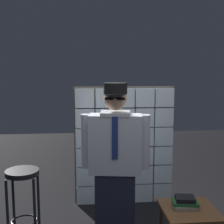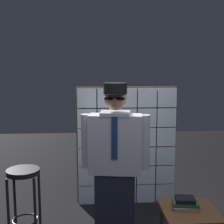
# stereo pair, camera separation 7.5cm
# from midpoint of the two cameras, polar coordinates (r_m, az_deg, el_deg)

# --- Properties ---
(glass_block_wall) EXTENTS (1.34, 0.10, 1.60)m
(glass_block_wall) POSITION_cam_midpoint_polar(r_m,az_deg,el_deg) (4.10, 3.27, -6.46)
(glass_block_wall) COLOR silver
(glass_block_wall) RESTS_ON ground
(standing_person) EXTENTS (0.67, 0.32, 1.68)m
(standing_person) POSITION_cam_midpoint_polar(r_m,az_deg,el_deg) (3.01, 1.33, -10.02)
(standing_person) COLOR #1E2333
(standing_person) RESTS_ON ground
(bar_stool) EXTENTS (0.34, 0.34, 0.79)m
(bar_stool) POSITION_cam_midpoint_polar(r_m,az_deg,el_deg) (3.36, -15.59, -13.58)
(bar_stool) COLOR black
(bar_stool) RESTS_ON ground
(side_table) EXTENTS (0.52, 0.52, 0.49)m
(side_table) POSITION_cam_midpoint_polar(r_m,az_deg,el_deg) (3.15, 14.99, -18.32)
(side_table) COLOR brown
(side_table) RESTS_ON ground
(book_stack) EXTENTS (0.26, 0.19, 0.11)m
(book_stack) POSITION_cam_midpoint_polar(r_m,az_deg,el_deg) (3.12, 14.27, -16.30)
(book_stack) COLOR gray
(book_stack) RESTS_ON side_table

